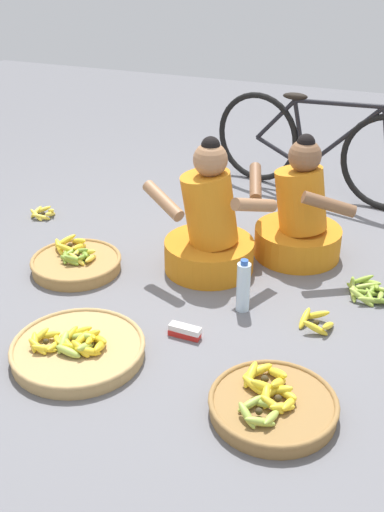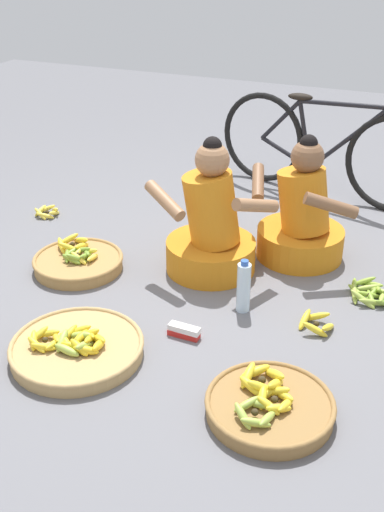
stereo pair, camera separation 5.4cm
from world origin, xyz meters
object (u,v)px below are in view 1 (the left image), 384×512
banana_basket_back_right (272,404)px  vendor_woman_behind (299,219)px  loose_bananas_back_left (369,291)px  packet_carton_stack (185,331)px  loose_bananas_near_bicycle (43,213)px  loose_bananas_near_vendor (316,322)px  banana_basket_back_center (78,349)px  banana_basket_mid_right (76,262)px  water_bottle (243,287)px  vendor_woman_front (209,229)px  bicycle_leaning (319,147)px

banana_basket_back_right → vendor_woman_behind: bearing=99.4°
loose_bananas_back_left → packet_carton_stack: loose_bananas_back_left is taller
loose_bananas_near_bicycle → loose_bananas_near_vendor: loose_bananas_near_vendor is taller
banana_basket_back_center → loose_bananas_near_bicycle: (-1.04, 1.28, -0.02)m
banana_basket_mid_right → banana_basket_back_center: banana_basket_mid_right is taller
packet_carton_stack → water_bottle: bearing=60.7°
vendor_woman_behind → vendor_woman_front: bearing=-140.4°
vendor_woman_behind → packet_carton_stack: 1.11m
vendor_woman_behind → banana_basket_back_center: 1.56m
water_bottle → loose_bananas_near_bicycle: bearing=159.5°
vendor_woman_behind → packet_carton_stack: bearing=-106.5°
banana_basket_back_right → water_bottle: bearing=116.5°
bicycle_leaning → loose_bananas_near_bicycle: 2.02m
loose_bananas_back_left → loose_bananas_near_vendor: (-0.21, -0.41, 0.01)m
bicycle_leaning → loose_bananas_back_left: bearing=-66.4°
vendor_woman_front → loose_bananas_near_bicycle: size_ratio=4.22×
packet_carton_stack → loose_bananas_back_left: bearing=42.4°
banana_basket_back_center → vendor_woman_behind: bearing=62.6°
vendor_woman_behind → water_bottle: 0.72m
vendor_woman_behind → banana_basket_mid_right: vendor_woman_behind is taller
banana_basket_back_center → loose_bananas_back_left: bearing=41.5°
banana_basket_back_right → bicycle_leaning: bearing=97.8°
loose_bananas_near_bicycle → water_bottle: bearing=-20.5°
bicycle_leaning → loose_bananas_back_left: size_ratio=5.60×
water_bottle → packet_carton_stack: bearing=-119.3°
loose_bananas_back_left → packet_carton_stack: size_ratio=1.81×
bicycle_leaning → banana_basket_back_right: bicycle_leaning is taller
vendor_woman_front → banana_basket_mid_right: size_ratio=1.52×
vendor_woman_behind → banana_basket_back_right: vendor_woman_behind is taller
banana_basket_mid_right → water_bottle: bearing=-2.9°
banana_basket_mid_right → packet_carton_stack: 0.93m
water_bottle → banana_basket_back_right: bearing=-63.5°
loose_bananas_near_vendor → water_bottle: water_bottle is taller
vendor_woman_behind → banana_basket_mid_right: bearing=-150.5°
bicycle_leaning → banana_basket_back_right: (0.33, -2.42, -0.31)m
banana_basket_mid_right → bicycle_leaning: bearing=57.6°
bicycle_leaning → banana_basket_mid_right: size_ratio=3.17×
loose_bananas_near_bicycle → loose_bananas_near_vendor: (2.03, -0.63, 0.01)m
loose_bananas_near_vendor → packet_carton_stack: (-0.58, -0.32, -0.00)m
bicycle_leaning → loose_bananas_near_vendor: size_ratio=9.24×
banana_basket_back_right → packet_carton_stack: banana_basket_back_right is taller
vendor_woman_behind → loose_bananas_near_vendor: 0.80m
bicycle_leaning → vendor_woman_behind: bearing=-84.4°
loose_bananas_back_left → loose_bananas_near_bicycle: (-2.23, 0.23, 0.00)m
loose_bananas_near_bicycle → bicycle_leaning: bearing=33.7°
banana_basket_back_right → loose_bananas_back_left: banana_basket_back_right is taller
loose_bananas_near_vendor → loose_bananas_near_bicycle: bearing=162.7°
vendor_woman_behind → banana_basket_back_right: 1.44m
vendor_woman_behind → packet_carton_stack: size_ratio=4.63×
loose_bananas_back_left → banana_basket_mid_right: bearing=-168.5°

